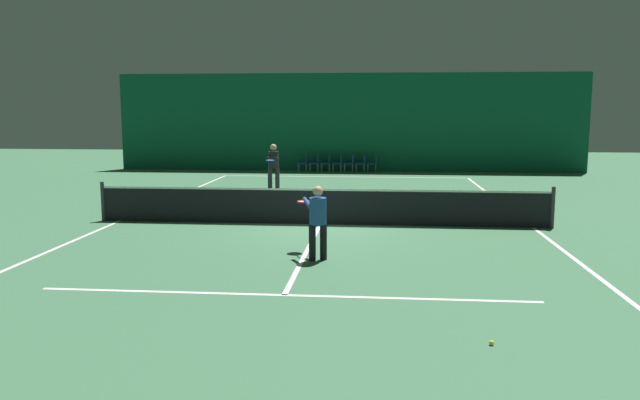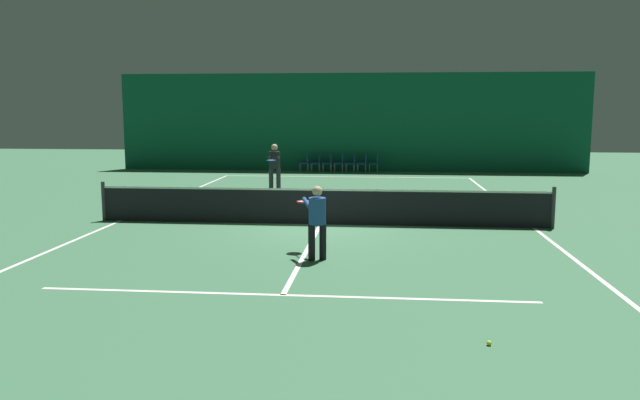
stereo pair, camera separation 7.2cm
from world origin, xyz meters
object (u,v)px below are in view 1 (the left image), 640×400
at_px(courtside_chair_2, 327,162).
at_px(courtside_chair_5, 362,162).
at_px(tennis_ball, 492,343).
at_px(player_near, 317,217).
at_px(courtside_chair_1, 316,162).
at_px(courtside_chair_4, 350,162).
at_px(player_far, 273,164).
at_px(courtside_chair_0, 304,162).
at_px(tennis_net, 320,205).
at_px(courtside_chair_6, 374,162).
at_px(courtside_chair_3, 339,162).

bearing_deg(courtside_chair_2, courtside_chair_5, 90.00).
bearing_deg(tennis_ball, player_near, 121.29).
relative_size(courtside_chair_1, courtside_chair_5, 1.00).
relative_size(courtside_chair_4, tennis_ball, 12.73).
distance_m(player_near, courtside_chair_2, 18.10).
bearing_deg(player_far, courtside_chair_0, 175.35).
xyz_separation_m(courtside_chair_2, courtside_chair_4, (1.13, 0.00, 0.00)).
distance_m(tennis_net, courtside_chair_2, 14.18).
bearing_deg(courtside_chair_6, courtside_chair_0, -90.00).
xyz_separation_m(player_near, courtside_chair_3, (-0.70, 18.05, -0.39)).
distance_m(player_near, courtside_chair_0, 18.22).
relative_size(courtside_chair_1, courtside_chair_2, 1.00).
bearing_deg(courtside_chair_2, tennis_net, 3.94).
height_order(courtside_chair_4, courtside_chair_6, same).
height_order(player_near, courtside_chair_6, player_near).
bearing_deg(tennis_net, courtside_chair_2, 93.94).
distance_m(tennis_net, courtside_chair_1, 14.23).
height_order(tennis_net, courtside_chair_6, tennis_net).
relative_size(courtside_chair_2, courtside_chair_5, 1.00).
distance_m(player_far, courtside_chair_2, 7.77).
relative_size(player_far, courtside_chair_0, 2.09).
bearing_deg(courtside_chair_6, courtside_chair_5, -90.00).
height_order(player_near, courtside_chair_3, player_near).
bearing_deg(courtside_chair_2, player_far, -10.16).
relative_size(courtside_chair_6, tennis_ball, 12.73).
bearing_deg(courtside_chair_6, courtside_chair_3, -90.00).
bearing_deg(courtside_chair_4, player_far, -18.14).
xyz_separation_m(player_near, courtside_chair_6, (0.99, 18.05, -0.39)).
distance_m(courtside_chair_2, tennis_ball, 22.82).
bearing_deg(courtside_chair_1, courtside_chair_4, 90.00).
relative_size(player_near, player_far, 0.86).
xyz_separation_m(courtside_chair_5, tennis_ball, (2.26, -22.47, -0.45)).
xyz_separation_m(player_near, player_far, (-2.64, 10.42, 0.15)).
relative_size(tennis_net, tennis_ball, 181.82).
distance_m(player_far, courtside_chair_6, 8.47).
xyz_separation_m(courtside_chair_3, courtside_chair_6, (1.70, 0.00, 0.00)).
height_order(tennis_net, courtside_chair_1, tennis_net).
distance_m(courtside_chair_1, courtside_chair_5, 2.26).
relative_size(courtside_chair_3, courtside_chair_6, 1.00).
relative_size(player_far, courtside_chair_2, 2.09).
relative_size(player_near, courtside_chair_3, 1.79).
height_order(courtside_chair_2, tennis_ball, courtside_chair_2).
bearing_deg(courtside_chair_3, player_far, -14.22).
bearing_deg(tennis_ball, courtside_chair_6, 94.30).
height_order(tennis_net, tennis_ball, tennis_net).
bearing_deg(tennis_net, courtside_chair_1, 96.21).
xyz_separation_m(courtside_chair_4, courtside_chair_5, (0.57, 0.00, 0.00)).
distance_m(courtside_chair_3, courtside_chair_6, 1.70).
height_order(player_far, tennis_ball, player_far).
distance_m(player_near, courtside_chair_3, 18.07).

